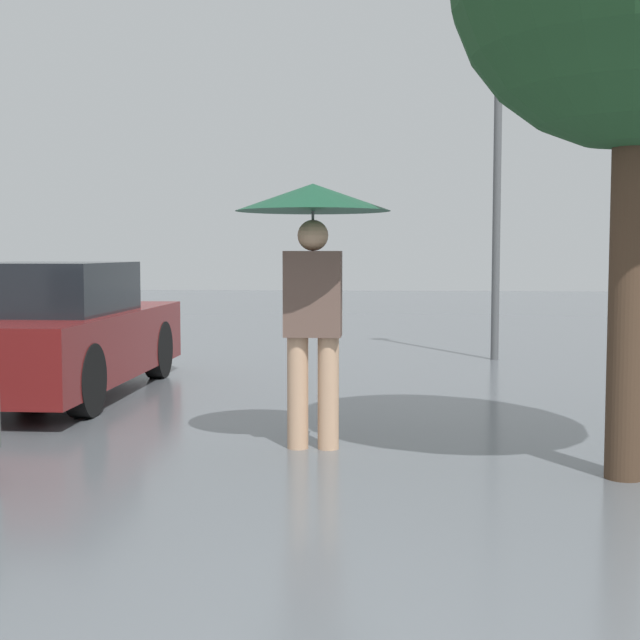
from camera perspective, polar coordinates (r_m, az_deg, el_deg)
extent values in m
cylinder|color=tan|center=(6.31, -1.43, -4.66)|extent=(0.15, 0.15, 0.80)
cylinder|color=tan|center=(6.29, 0.53, -4.68)|extent=(0.15, 0.15, 0.80)
cube|color=brown|center=(6.23, -0.46, 1.69)|extent=(0.40, 0.23, 0.60)
sphere|color=tan|center=(6.23, -0.46, 5.44)|extent=(0.22, 0.22, 0.22)
cylinder|color=#515456|center=(6.22, -0.46, 4.06)|extent=(0.02, 0.02, 0.64)
cone|color=#14472D|center=(6.24, -0.46, 7.85)|extent=(1.09, 1.09, 0.19)
cube|color=maroon|center=(9.10, -16.70, -1.49)|extent=(1.62, 3.84, 0.64)
cube|color=black|center=(8.88, -17.23, 1.98)|extent=(1.38, 1.73, 0.48)
cylinder|color=black|center=(10.48, -18.05, -1.75)|extent=(0.18, 0.63, 0.63)
cylinder|color=black|center=(10.02, -10.33, -1.88)|extent=(0.18, 0.63, 0.63)
cylinder|color=black|center=(7.76, -14.82, -3.76)|extent=(0.18, 0.63, 0.63)
cylinder|color=#473323|center=(5.71, 19.17, 2.74)|extent=(0.24, 0.24, 2.50)
cylinder|color=#515456|center=(11.72, 11.26, 8.10)|extent=(0.10, 0.10, 4.34)
sphere|color=beige|center=(12.08, 11.42, 18.85)|extent=(0.30, 0.30, 0.30)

